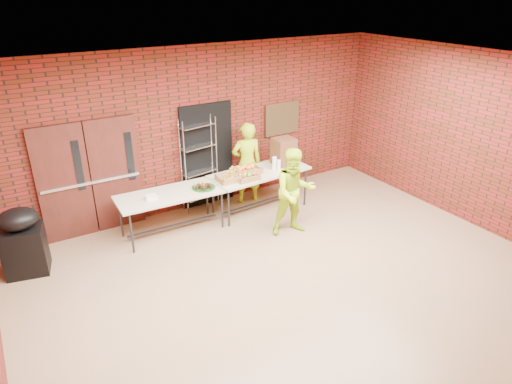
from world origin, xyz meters
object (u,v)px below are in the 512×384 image
covered_grill (23,241)px  volunteer_man (294,192)px  coffee_dispenser (284,151)px  table_left (171,197)px  volunteer_woman (247,163)px  wire_rack (199,164)px  table_right (260,175)px

covered_grill → volunteer_man: size_ratio=0.69×
coffee_dispenser → covered_grill: (-4.94, -0.07, -0.54)m
table_left → volunteer_woman: size_ratio=1.14×
table_left → volunteer_woman: 1.89m
coffee_dispenser → volunteer_man: (-0.59, -1.22, -0.29)m
volunteer_woman → volunteer_man: (0.06, -1.57, -0.05)m
wire_rack → covered_grill: 3.41m
coffee_dispenser → volunteer_woman: volunteer_woman is taller
covered_grill → table_left: bearing=12.6°
volunteer_man → coffee_dispenser: bearing=78.0°
volunteer_woman → table_right: bearing=108.0°
wire_rack → coffee_dispenser: bearing=-30.2°
wire_rack → covered_grill: bearing=-179.4°
coffee_dispenser → covered_grill: 4.97m
wire_rack → volunteer_man: 2.07m
table_left → volunteer_man: bearing=-29.2°
coffee_dispenser → wire_rack: bearing=160.3°
table_left → covered_grill: size_ratio=1.74×
coffee_dispenser → volunteer_woman: 0.79m
covered_grill → volunteer_woman: size_ratio=0.65×
table_right → volunteer_man: bearing=-92.3°
covered_grill → volunteer_man: volunteer_man is taller
covered_grill → wire_rack: bearing=23.7°
table_right → covered_grill: size_ratio=1.84×
coffee_dispenser → table_right: bearing=-172.1°
table_left → table_right: size_ratio=0.95×
table_left → table_right: (1.87, -0.01, 0.03)m
wire_rack → table_left: 1.11m
table_left → volunteer_woman: volunteer_woman is taller
coffee_dispenser → volunteer_man: 1.38m
wire_rack → coffee_dispenser: wire_rack is taller
table_right → coffee_dispenser: 0.72m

